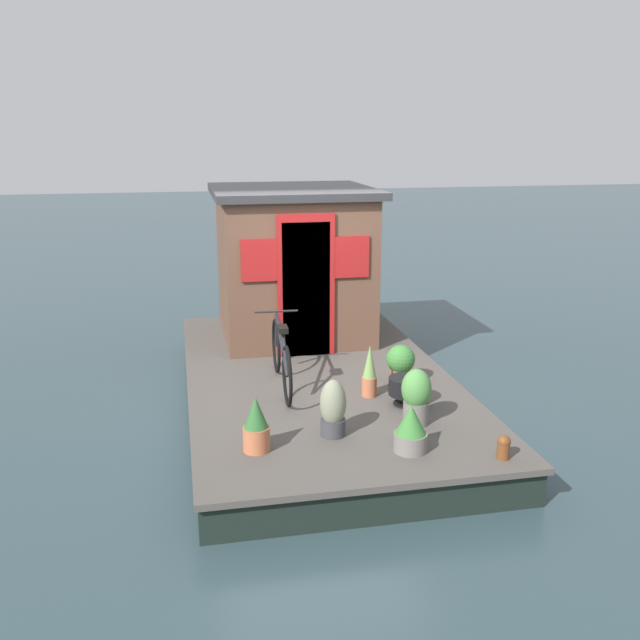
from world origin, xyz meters
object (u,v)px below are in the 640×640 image
at_px(potted_plant_sage, 416,396).
at_px(potted_plant_rosemary, 370,372).
at_px(houseboat_cabin, 293,262).
at_px(potted_plant_succulent, 411,429).
at_px(bicycle, 281,356).
at_px(mooring_bollard, 504,446).
at_px(potted_plant_ivy, 401,363).
at_px(potted_plant_fern, 256,425).
at_px(charcoal_grill, 406,387).
at_px(potted_plant_mint, 333,409).

relative_size(potted_plant_sage, potted_plant_rosemary, 0.98).
bearing_deg(houseboat_cabin, potted_plant_succulent, -173.87).
height_order(bicycle, mooring_bollard, bicycle).
height_order(potted_plant_succulent, potted_plant_sage, potted_plant_sage).
distance_m(potted_plant_sage, potted_plant_ivy, 1.13).
bearing_deg(potted_plant_sage, potted_plant_fern, 99.74).
height_order(bicycle, potted_plant_fern, bicycle).
bearing_deg(charcoal_grill, houseboat_cabin, 14.22).
relative_size(houseboat_cabin, potted_plant_sage, 3.89).
xyz_separation_m(bicycle, potted_plant_fern, (-1.52, 0.45, -0.12)).
bearing_deg(potted_plant_sage, houseboat_cabin, 11.18).
distance_m(houseboat_cabin, potted_plant_rosemary, 2.66).
bearing_deg(charcoal_grill, potted_plant_rosemary, 44.12).
xyz_separation_m(potted_plant_sage, potted_plant_ivy, (1.11, -0.20, -0.05)).
bearing_deg(potted_plant_fern, potted_plant_mint, -76.43).
relative_size(potted_plant_fern, potted_plant_sage, 0.91).
bearing_deg(bicycle, potted_plant_succulent, -153.59).
relative_size(bicycle, potted_plant_sage, 3.02).
bearing_deg(bicycle, potted_plant_ivy, -95.89).
height_order(potted_plant_succulent, potted_plant_mint, potted_plant_mint).
bearing_deg(potted_plant_succulent, potted_plant_rosemary, 0.23).
relative_size(bicycle, potted_plant_rosemary, 2.97).
bearing_deg(potted_plant_succulent, potted_plant_mint, 52.71).
bearing_deg(potted_plant_rosemary, potted_plant_succulent, -179.77).
height_order(potted_plant_mint, charcoal_grill, potted_plant_mint).
relative_size(potted_plant_mint, charcoal_grill, 1.50).
xyz_separation_m(potted_plant_succulent, mooring_bollard, (-0.31, -0.75, -0.09)).
bearing_deg(houseboat_cabin, mooring_bollard, -164.43).
xyz_separation_m(bicycle, mooring_bollard, (-2.11, -1.65, -0.25)).
bearing_deg(potted_plant_sage, mooring_bollard, -149.42).
relative_size(potted_plant_succulent, potted_plant_rosemary, 0.77).
bearing_deg(potted_plant_fern, potted_plant_sage, -80.26).
relative_size(potted_plant_fern, potted_plant_rosemary, 0.90).
relative_size(houseboat_cabin, bicycle, 1.29).
bearing_deg(potted_plant_rosemary, potted_plant_ivy, -55.70).
bearing_deg(potted_plant_sage, potted_plant_ivy, -10.31).
xyz_separation_m(houseboat_cabin, potted_plant_succulent, (-3.88, -0.42, -0.82)).
bearing_deg(potted_plant_ivy, houseboat_cabin, 21.20).
height_order(potted_plant_rosemary, potted_plant_ivy, potted_plant_rosemary).
bearing_deg(potted_plant_succulent, charcoal_grill, -16.17).
xyz_separation_m(potted_plant_fern, mooring_bollard, (-0.59, -2.10, -0.13)).
xyz_separation_m(potted_plant_fern, potted_plant_ivy, (1.38, -1.79, 0.00)).
bearing_deg(potted_plant_mint, potted_plant_sage, -83.68).
bearing_deg(charcoal_grill, potted_plant_succulent, 163.83).
bearing_deg(potted_plant_rosemary, charcoal_grill, -135.88).
distance_m(potted_plant_succulent, charcoal_grill, 1.09).
bearing_deg(bicycle, potted_plant_sage, -137.69).
height_order(potted_plant_succulent, charcoal_grill, potted_plant_succulent).
bearing_deg(potted_plant_rosemary, potted_plant_mint, 146.21).
distance_m(potted_plant_succulent, potted_plant_mint, 0.76).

